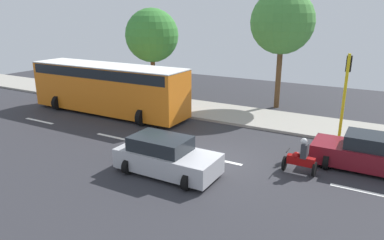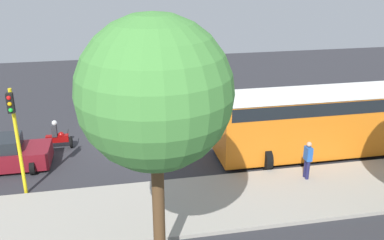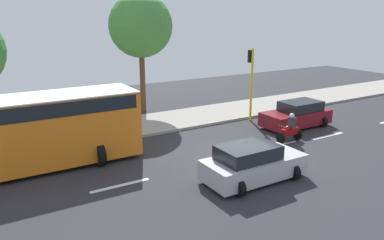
# 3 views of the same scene
# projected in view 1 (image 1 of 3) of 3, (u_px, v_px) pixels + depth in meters

# --- Properties ---
(ground_plane) EXTENTS (40.00, 60.00, 0.10)m
(ground_plane) POSITION_uv_depth(u_px,v_px,m) (217.00, 161.00, 15.70)
(ground_plane) COLOR #2D2D33
(sidewalk) EXTENTS (4.00, 60.00, 0.15)m
(sidewalk) POSITION_uv_depth(u_px,v_px,m) (267.00, 119.00, 21.49)
(sidewalk) COLOR #9E998E
(sidewalk) RESTS_ON ground
(lane_stripe_north) EXTENTS (0.20, 2.40, 0.01)m
(lane_stripe_north) POSITION_uv_depth(u_px,v_px,m) (365.00, 192.00, 12.85)
(lane_stripe_north) COLOR white
(lane_stripe_north) RESTS_ON ground
(lane_stripe_mid) EXTENTS (0.20, 2.40, 0.01)m
(lane_stripe_mid) POSITION_uv_depth(u_px,v_px,m) (217.00, 160.00, 15.68)
(lane_stripe_mid) COLOR white
(lane_stripe_mid) RESTS_ON ground
(lane_stripe_south) EXTENTS (0.20, 2.40, 0.01)m
(lane_stripe_south) POSITION_uv_depth(u_px,v_px,m) (115.00, 137.00, 18.52)
(lane_stripe_south) COLOR white
(lane_stripe_south) RESTS_ON ground
(lane_stripe_far_south) EXTENTS (0.20, 2.40, 0.01)m
(lane_stripe_far_south) POSITION_uv_depth(u_px,v_px,m) (39.00, 121.00, 21.35)
(lane_stripe_far_south) COLOR white
(lane_stripe_far_south) RESTS_ON ground
(car_maroon) EXTENTS (2.28, 4.22, 1.52)m
(car_maroon) POSITION_uv_depth(u_px,v_px,m) (368.00, 153.00, 14.55)
(car_maroon) COLOR maroon
(car_maroon) RESTS_ON ground
(car_silver) EXTENTS (2.28, 4.21, 1.52)m
(car_silver) POSITION_uv_depth(u_px,v_px,m) (166.00, 157.00, 14.20)
(car_silver) COLOR #B7B7BC
(car_silver) RESTS_ON ground
(city_bus) EXTENTS (3.20, 11.00, 3.16)m
(city_bus) POSITION_uv_depth(u_px,v_px,m) (108.00, 85.00, 22.58)
(city_bus) COLOR orange
(city_bus) RESTS_ON ground
(motorcycle) EXTENTS (0.60, 1.30, 1.53)m
(motorcycle) POSITION_uv_depth(u_px,v_px,m) (301.00, 158.00, 14.20)
(motorcycle) COLOR black
(motorcycle) RESTS_ON ground
(pedestrian_near_signal) EXTENTS (0.40, 0.24, 1.69)m
(pedestrian_near_signal) POSITION_uv_depth(u_px,v_px,m) (159.00, 94.00, 23.82)
(pedestrian_near_signal) COLOR #1E1E4C
(pedestrian_near_signal) RESTS_ON sidewalk
(traffic_light_corner) EXTENTS (0.49, 0.24, 4.50)m
(traffic_light_corner) POSITION_uv_depth(u_px,v_px,m) (346.00, 86.00, 16.78)
(traffic_light_corner) COLOR yellow
(traffic_light_corner) RESTS_ON ground
(street_tree_north) EXTENTS (4.20, 4.20, 6.74)m
(street_tree_north) POSITION_uv_depth(u_px,v_px,m) (152.00, 36.00, 27.68)
(street_tree_north) COLOR brown
(street_tree_north) RESTS_ON ground
(street_tree_center) EXTENTS (4.18, 4.18, 7.85)m
(street_tree_center) POSITION_uv_depth(u_px,v_px,m) (282.00, 22.00, 22.87)
(street_tree_center) COLOR brown
(street_tree_center) RESTS_ON ground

